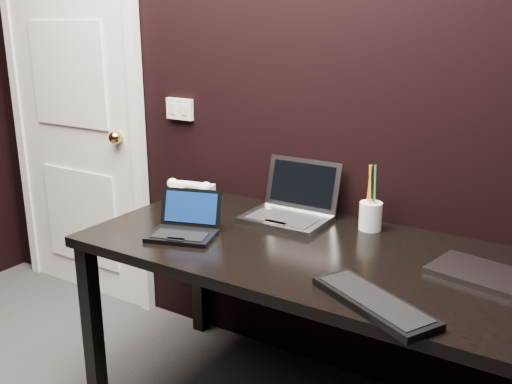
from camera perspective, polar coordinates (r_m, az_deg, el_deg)
The scene contains 11 objects.
wall_back at distance 2.41m, azimuth 4.05°, elevation 11.42°, with size 4.00×4.00×0.00m, color black.
door at distance 3.28m, azimuth -17.68°, elevation 7.57°, with size 0.99×0.10×2.14m.
wall_switch at distance 2.77m, azimuth -7.64°, elevation 8.23°, with size 0.15×0.02×0.10m.
desk at distance 2.09m, azimuth 5.77°, elevation -7.58°, with size 1.70×0.80×0.74m.
netbook at distance 2.18m, azimuth -7.15°, elevation -3.51°, with size 0.30×0.28×0.16m.
silver_laptop at distance 2.33m, azimuth 3.44°, elevation -1.73°, with size 0.33×0.30×0.23m.
ext_keyboard at distance 1.69m, azimuth 11.70°, elevation -10.72°, with size 0.42×0.31×0.03m.
closed_laptop at distance 1.97m, azimuth 21.41°, elevation -7.56°, with size 0.32×0.26×0.02m.
desk_phone at distance 2.59m, azimuth -6.60°, elevation -0.04°, with size 0.22×0.19×0.11m.
mobile_phone at distance 2.46m, azimuth -7.21°, elevation -1.16°, with size 0.05×0.04×0.09m.
pen_cup at distance 2.26m, azimuth 11.39°, elevation -2.24°, with size 0.10×0.10×0.26m.
Camera 1 is at (1.13, -0.32, 1.52)m, focal length 40.00 mm.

